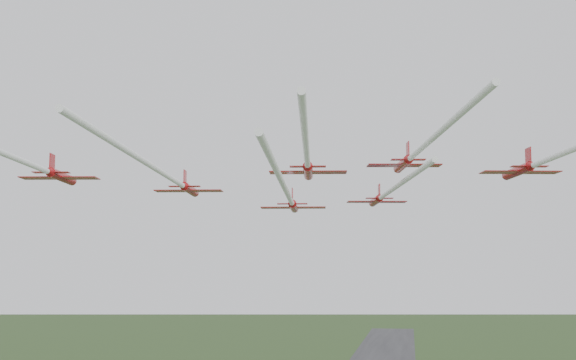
# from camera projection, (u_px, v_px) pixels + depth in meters

# --- Properties ---
(jet_lead) EXTENTS (11.72, 69.27, 2.88)m
(jet_lead) POSITION_uv_depth(u_px,v_px,m) (288.00, 194.00, 101.26)
(jet_lead) COLOR #AA1014
(jet_row2_left) EXTENTS (10.60, 60.27, 2.75)m
(jet_row2_left) POSITION_uv_depth(u_px,v_px,m) (169.00, 177.00, 94.66)
(jet_row2_left) COLOR #AA1014
(jet_row2_right) EXTENTS (11.17, 45.10, 2.43)m
(jet_row2_right) POSITION_uv_depth(u_px,v_px,m) (386.00, 193.00, 100.29)
(jet_row2_right) COLOR #AA1014
(jet_row3_left) EXTENTS (12.83, 64.45, 2.75)m
(jet_row3_left) POSITION_uv_depth(u_px,v_px,m) (11.00, 156.00, 79.15)
(jet_row3_left) COLOR #AA1014
(jet_row3_mid) EXTENTS (9.83, 48.73, 2.76)m
(jet_row3_mid) POSITION_uv_depth(u_px,v_px,m) (307.00, 159.00, 85.91)
(jet_row3_mid) COLOR #AA1014
(jet_row3_right) EXTENTS (12.51, 46.87, 2.80)m
(jet_row3_right) POSITION_uv_depth(u_px,v_px,m) (546.00, 160.00, 86.80)
(jet_row3_right) COLOR #AA1014
(jet_row4_right) EXTENTS (10.27, 42.49, 2.37)m
(jet_row4_right) POSITION_uv_depth(u_px,v_px,m) (418.00, 151.00, 77.47)
(jet_row4_right) COLOR #AA1014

